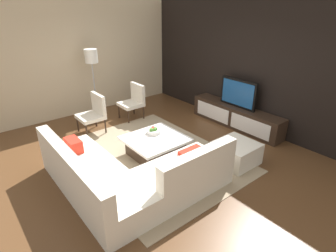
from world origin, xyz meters
name	(u,v)px	position (x,y,z in m)	size (l,w,h in m)	color
ground_plane	(154,159)	(0.00, 0.00, 0.00)	(14.00, 14.00, 0.00)	brown
feature_wall_back	(249,66)	(0.00, 2.70, 1.40)	(6.40, 0.12, 2.80)	black
side_wall_left	(85,58)	(-3.20, 0.20, 1.40)	(0.12, 5.20, 2.80)	beige
area_rug	(151,157)	(-0.10, 0.00, 0.01)	(3.43, 2.61, 0.01)	tan
media_console	(236,116)	(0.00, 2.40, 0.25)	(2.37, 0.43, 0.50)	#332319
television	(238,93)	(0.00, 2.40, 0.83)	(0.95, 0.06, 0.65)	black
sectional_couch	(127,176)	(0.51, -0.90, 0.28)	(2.41, 2.29, 0.81)	silver
coffee_table	(155,146)	(-0.10, 0.10, 0.20)	(1.01, 1.07, 0.38)	#332319
accent_chair_near	(94,111)	(-1.84, -0.31, 0.49)	(0.56, 0.53, 0.87)	#332319
floor_lamp	(92,61)	(-2.63, 0.11, 1.44)	(0.31, 0.31, 1.71)	#A5A5AA
ottoman	(236,153)	(1.04, 1.10, 0.20)	(0.70, 0.70, 0.40)	silver
fruit_bowl	(154,131)	(-0.28, 0.20, 0.43)	(0.28, 0.28, 0.13)	silver
accent_chair_far	(134,99)	(-1.97, 0.83, 0.49)	(0.54, 0.53, 0.87)	#332319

